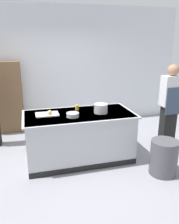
{
  "coord_description": "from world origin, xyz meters",
  "views": [
    {
      "loc": [
        -0.85,
        -3.81,
        2.15
      ],
      "look_at": [
        0.25,
        0.2,
        0.85
      ],
      "focal_mm": 36.7,
      "sensor_mm": 36.0,
      "label": 1
    }
  ],
  "objects_px": {
    "mixing_bowl": "(73,115)",
    "juice_cup": "(77,108)",
    "person_chef": "(170,105)",
    "stock_pot": "(101,108)",
    "trash_bin": "(164,157)",
    "onion": "(50,112)"
  },
  "relations": [
    {
      "from": "mixing_bowl",
      "to": "person_chef",
      "type": "height_order",
      "value": "person_chef"
    },
    {
      "from": "mixing_bowl",
      "to": "person_chef",
      "type": "xyz_separation_m",
      "value": [
        2.03,
        0.18,
        -0.02
      ]
    },
    {
      "from": "mixing_bowl",
      "to": "onion",
      "type": "bearing_deg",
      "value": 154.3
    },
    {
      "from": "juice_cup",
      "to": "trash_bin",
      "type": "xyz_separation_m",
      "value": [
        1.23,
        -1.09,
        -0.65
      ]
    },
    {
      "from": "onion",
      "to": "stock_pot",
      "type": "relative_size",
      "value": 0.25
    },
    {
      "from": "onion",
      "to": "trash_bin",
      "type": "height_order",
      "value": "onion"
    },
    {
      "from": "stock_pot",
      "to": "person_chef",
      "type": "height_order",
      "value": "person_chef"
    },
    {
      "from": "onion",
      "to": "trash_bin",
      "type": "distance_m",
      "value": 2.08
    },
    {
      "from": "juice_cup",
      "to": "person_chef",
      "type": "xyz_separation_m",
      "value": [
        1.87,
        -0.19,
        -0.04
      ]
    },
    {
      "from": "onion",
      "to": "person_chef",
      "type": "relative_size",
      "value": 0.05
    },
    {
      "from": "trash_bin",
      "to": "stock_pot",
      "type": "bearing_deg",
      "value": 136.41
    },
    {
      "from": "mixing_bowl",
      "to": "stock_pot",
      "type": "bearing_deg",
      "value": 9.19
    },
    {
      "from": "juice_cup",
      "to": "stock_pot",
      "type": "bearing_deg",
      "value": -36.65
    },
    {
      "from": "trash_bin",
      "to": "juice_cup",
      "type": "bearing_deg",
      "value": 138.4
    },
    {
      "from": "onion",
      "to": "person_chef",
      "type": "xyz_separation_m",
      "value": [
        2.4,
        0.0,
        -0.05
      ]
    },
    {
      "from": "juice_cup",
      "to": "person_chef",
      "type": "bearing_deg",
      "value": -5.67
    },
    {
      "from": "onion",
      "to": "person_chef",
      "type": "height_order",
      "value": "person_chef"
    },
    {
      "from": "mixing_bowl",
      "to": "trash_bin",
      "type": "xyz_separation_m",
      "value": [
        1.38,
        -0.72,
        -0.64
      ]
    },
    {
      "from": "stock_pot",
      "to": "juice_cup",
      "type": "xyz_separation_m",
      "value": [
        -0.38,
        0.28,
        -0.03
      ]
    },
    {
      "from": "mixing_bowl",
      "to": "juice_cup",
      "type": "xyz_separation_m",
      "value": [
        0.16,
        0.37,
        0.01
      ]
    },
    {
      "from": "mixing_bowl",
      "to": "juice_cup",
      "type": "relative_size",
      "value": 2.17
    },
    {
      "from": "trash_bin",
      "to": "person_chef",
      "type": "distance_m",
      "value": 1.27
    }
  ]
}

